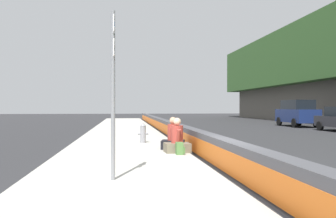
% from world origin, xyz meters
% --- Properties ---
extents(ground_plane, '(160.00, 160.00, 0.00)m').
position_xyz_m(ground_plane, '(0.00, 0.00, 0.00)').
color(ground_plane, '#2B2B2D').
rests_on(ground_plane, ground).
extents(sidewalk_strip, '(80.00, 4.40, 0.14)m').
position_xyz_m(sidewalk_strip, '(0.00, 2.65, 0.07)').
color(sidewalk_strip, '#B5B2A8').
rests_on(sidewalk_strip, ground_plane).
extents(jersey_barrier, '(76.00, 0.45, 0.85)m').
position_xyz_m(jersey_barrier, '(0.00, 0.00, 0.42)').
color(jersey_barrier, '#47474C').
rests_on(jersey_barrier, ground_plane).
extents(route_sign_post, '(0.44, 0.09, 3.60)m').
position_xyz_m(route_sign_post, '(-1.30, 2.88, 2.21)').
color(route_sign_post, gray).
rests_on(route_sign_post, sidewalk_strip).
extents(fire_hydrant, '(0.26, 0.46, 0.88)m').
position_xyz_m(fire_hydrant, '(6.57, 1.81, 0.59)').
color(fire_hydrant, gray).
rests_on(fire_hydrant, sidewalk_strip).
extents(seated_person_foreground, '(0.77, 0.89, 1.18)m').
position_xyz_m(seated_person_foreground, '(3.15, 0.83, 0.51)').
color(seated_person_foreground, '#706651').
rests_on(seated_person_foreground, sidewalk_strip).
extents(seated_person_middle, '(0.89, 0.98, 1.18)m').
position_xyz_m(seated_person_middle, '(4.15, 0.84, 0.51)').
color(seated_person_middle, black).
rests_on(seated_person_middle, sidewalk_strip).
extents(backpack, '(0.32, 0.28, 0.40)m').
position_xyz_m(backpack, '(2.54, 0.84, 0.33)').
color(backpack, '#4C7A3D').
rests_on(backpack, sidewalk_strip).
extents(parked_car_midline, '(4.85, 2.16, 2.28)m').
position_xyz_m(parked_car_midline, '(20.22, -12.11, 1.18)').
color(parked_car_midline, navy).
rests_on(parked_car_midline, ground_plane).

